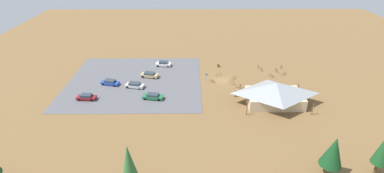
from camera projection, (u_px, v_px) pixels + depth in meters
name	position (u px, v px, depth m)	size (l,w,h in m)	color
ground	(222.00, 80.00, 74.48)	(160.00, 160.00, 0.00)	brown
parking_lot_asphalt	(135.00, 81.00, 74.03)	(33.93, 30.54, 0.05)	#56565B
bike_pavilion	(275.00, 92.00, 63.02)	(14.10, 9.47, 5.20)	#C6B28E
trash_bin	(218.00, 66.00, 81.75)	(0.60, 0.60, 0.90)	brown
lot_sign	(206.00, 76.00, 73.44)	(0.56, 0.08, 2.20)	#99999E
pine_mideast	(384.00, 148.00, 43.00)	(2.41, 2.41, 8.29)	brown
pine_center	(333.00, 152.00, 43.26)	(3.38, 3.38, 7.14)	brown
pine_midwest	(129.00, 163.00, 40.13)	(2.40, 2.40, 8.33)	brown
bicycle_red_front_row	(277.00, 71.00, 78.89)	(0.48, 1.75, 0.84)	black
bicycle_teal_lone_west	(271.00, 76.00, 76.07)	(0.84, 1.59, 0.77)	black
bicycle_green_yard_right	(284.00, 74.00, 77.04)	(1.53, 0.82, 0.84)	black
bicycle_purple_near_sign	(262.00, 69.00, 79.57)	(0.64, 1.62, 0.82)	black
bicycle_yellow_near_porch	(232.00, 83.00, 72.33)	(1.61, 0.93, 0.87)	black
bicycle_black_yard_center	(212.00, 81.00, 73.16)	(1.29, 1.04, 0.80)	black
bicycle_white_by_bin	(281.00, 67.00, 81.19)	(0.88, 1.42, 0.86)	black
bicycle_orange_trailside	(239.00, 87.00, 70.52)	(1.72, 0.71, 0.83)	black
bicycle_silver_edge_north	(219.00, 75.00, 76.61)	(1.58, 0.79, 0.84)	black
bicycle_blue_mid_cluster	(246.00, 87.00, 70.34)	(1.73, 0.48, 0.87)	black
bicycle_red_yard_front	(258.00, 67.00, 81.17)	(0.48, 1.77, 0.82)	black
bicycle_teal_yard_left	(234.00, 78.00, 74.64)	(1.44, 1.16, 0.87)	black
car_white_aisle_side	(163.00, 64.00, 82.13)	(4.40, 2.38, 1.48)	white
car_blue_second_row	(110.00, 82.00, 71.95)	(4.78, 2.83, 1.34)	#1E42B2
car_maroon_mid_lot	(86.00, 97.00, 65.43)	(4.43, 2.00, 1.38)	maroon
car_tan_near_entry	(150.00, 75.00, 75.70)	(4.92, 2.95, 1.39)	tan
car_silver_end_stall	(135.00, 85.00, 70.62)	(4.90, 2.87, 1.34)	#BCBCC1
car_green_by_curb	(153.00, 96.00, 65.70)	(4.86, 2.45, 1.35)	#1E6B3D
visitor_near_lot	(236.00, 93.00, 66.57)	(0.37, 0.36, 1.82)	#2D3347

